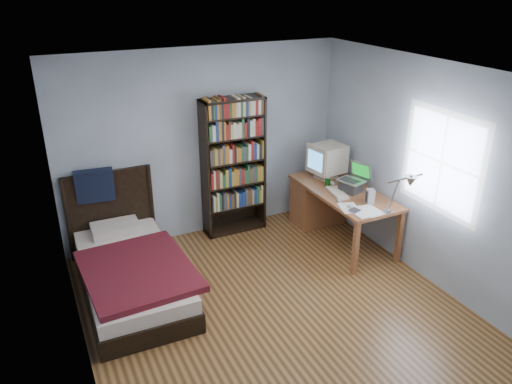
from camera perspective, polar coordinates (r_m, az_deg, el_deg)
room at (r=4.80m, az=2.94°, el=-1.56°), size 4.20×4.24×2.50m
desk at (r=7.00m, az=7.75°, el=-0.85°), size 0.75×1.61×0.73m
crt_monitor at (r=6.83m, az=8.16°, el=3.74°), size 0.46×0.42×0.47m
laptop at (r=6.49m, az=10.91°, el=0.95°), size 0.39×0.37×0.38m
desk_lamp at (r=5.47m, az=16.90°, el=0.82°), size 0.26×0.57×0.67m
keyboard at (r=6.42m, az=9.30°, el=-0.09°), size 0.23×0.43×0.04m
speaker at (r=6.21m, az=12.92°, el=-0.48°), size 0.11×0.11×0.18m
soda_can at (r=6.61m, az=8.20°, el=1.14°), size 0.07×0.07×0.12m
mouse at (r=6.70m, az=8.65°, el=1.03°), size 0.07×0.12×0.04m
phone_silver at (r=6.21m, az=9.43°, el=-0.99°), size 0.05×0.09×0.02m
phone_grey at (r=6.07m, az=10.70°, el=-1.67°), size 0.05×0.09×0.02m
external_drive at (r=5.98m, az=11.21°, el=-2.12°), size 0.13×0.13×0.02m
bookshelf at (r=6.67m, az=-2.58°, el=2.90°), size 0.84×0.30×1.86m
bed at (r=5.86m, az=-14.26°, el=-8.45°), size 1.15×2.12×1.16m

